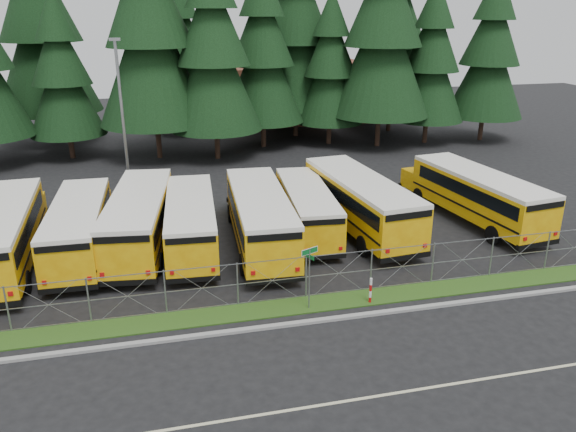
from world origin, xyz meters
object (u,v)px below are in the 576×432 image
at_px(bus_5, 306,209).
at_px(bus_1, 80,229).
at_px(street_sign, 309,265).
at_px(bus_0, 5,236).
at_px(bus_3, 191,223).
at_px(bus_east, 474,196).
at_px(bus_6, 357,203).
at_px(striped_bollard, 370,291).
at_px(bus_4, 259,219).
at_px(bus_2, 140,220).
at_px(light_standard, 122,112).

bearing_deg(bus_5, bus_1, -173.52).
xyz_separation_m(bus_1, street_sign, (9.85, -8.09, 0.62)).
bearing_deg(bus_0, bus_5, 0.54).
bearing_deg(bus_3, bus_1, 179.53).
bearing_deg(bus_east, bus_1, 171.74).
bearing_deg(bus_0, bus_1, 5.48).
bearing_deg(bus_6, bus_east, -8.20).
distance_m(bus_3, striped_bollard, 10.52).
xyz_separation_m(bus_1, bus_4, (9.08, -0.97, 0.11)).
bearing_deg(bus_5, bus_east, 0.95).
distance_m(bus_3, bus_6, 9.36).
bearing_deg(street_sign, bus_0, 150.21).
bearing_deg(bus_1, bus_5, 2.93).
relative_size(bus_2, street_sign, 4.10).
relative_size(bus_1, light_standard, 1.06).
xyz_separation_m(bus_3, bus_4, (3.52, -0.58, 0.13)).
relative_size(bus_east, striped_bollard, 9.61).
relative_size(bus_2, bus_5, 1.13).
bearing_deg(bus_3, light_standard, 111.51).
relative_size(bus_5, bus_east, 0.88).
relative_size(bus_3, light_standard, 1.05).
bearing_deg(bus_2, bus_6, 6.07).
relative_size(bus_0, bus_2, 1.02).
xyz_separation_m(bus_6, striped_bollard, (-2.37, -8.31, -0.97)).
bearing_deg(street_sign, light_standard, 112.81).
height_order(bus_1, bus_4, bus_4).
bearing_deg(bus_3, bus_east, 4.22).
distance_m(bus_3, bus_east, 16.52).
distance_m(bus_4, bus_east, 13.02).
height_order(bus_1, bus_3, bus_1).
distance_m(bus_east, street_sign, 14.54).
xyz_separation_m(bus_east, striped_bollard, (-9.54, -8.00, -0.91)).
xyz_separation_m(bus_6, street_sign, (-5.06, -8.17, 0.46)).
height_order(bus_2, bus_4, bus_4).
height_order(bus_1, light_standard, light_standard).
relative_size(bus_2, bus_4, 0.99).
bearing_deg(bus_1, striped_bollard, -32.29).
distance_m(bus_0, bus_3, 8.97).
xyz_separation_m(bus_2, bus_6, (11.92, -0.19, 0.06)).
height_order(bus_0, bus_2, bus_0).
xyz_separation_m(bus_4, bus_5, (2.91, 1.38, -0.19)).
distance_m(bus_0, bus_1, 3.46).
bearing_deg(bus_0, bus_6, -1.00).
bearing_deg(bus_6, light_standard, 135.56).
bearing_deg(bus_4, bus_2, 171.48).
distance_m(bus_2, light_standard, 10.89).
bearing_deg(light_standard, bus_5, -45.17).
relative_size(bus_4, bus_east, 1.01).
bearing_deg(street_sign, bus_4, 96.17).
xyz_separation_m(bus_1, light_standard, (2.08, 10.37, 4.09)).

